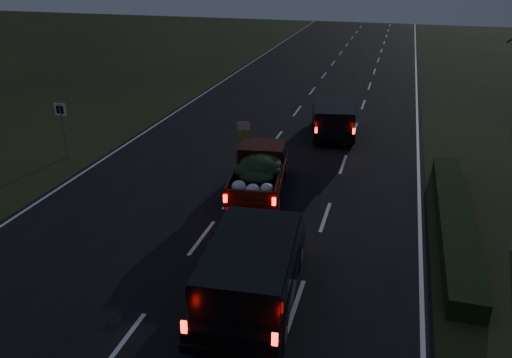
% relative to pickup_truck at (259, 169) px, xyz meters
% --- Properties ---
extents(ground, '(120.00, 120.00, 0.00)m').
position_rel_pickup_truck_xyz_m(ground, '(-0.83, -3.84, -0.93)').
color(ground, black).
rests_on(ground, ground).
extents(road_asphalt, '(14.00, 120.00, 0.02)m').
position_rel_pickup_truck_xyz_m(road_asphalt, '(-0.83, -3.84, -0.92)').
color(road_asphalt, black).
rests_on(road_asphalt, ground).
extents(hedge_row, '(1.00, 10.00, 0.60)m').
position_rel_pickup_truck_xyz_m(hedge_row, '(6.97, -0.84, -0.63)').
color(hedge_row, black).
rests_on(hedge_row, ground).
extents(route_sign, '(0.55, 0.08, 2.50)m').
position_rel_pickup_truck_xyz_m(route_sign, '(-9.33, 1.16, 0.73)').
color(route_sign, gray).
rests_on(route_sign, ground).
extents(pickup_truck, '(2.46, 4.95, 2.49)m').
position_rel_pickup_truck_xyz_m(pickup_truck, '(0.00, 0.00, 0.00)').
color(pickup_truck, '#3A1008').
rests_on(pickup_truck, ground).
extents(lead_suv, '(2.75, 4.87, 1.32)m').
position_rel_pickup_truck_xyz_m(lead_suv, '(1.71, 7.44, 0.07)').
color(lead_suv, black).
rests_on(lead_suv, ground).
extents(rear_suv, '(2.73, 5.38, 1.50)m').
position_rel_pickup_truck_xyz_m(rear_suv, '(1.65, -6.53, 0.20)').
color(rear_suv, black).
rests_on(rear_suv, ground).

